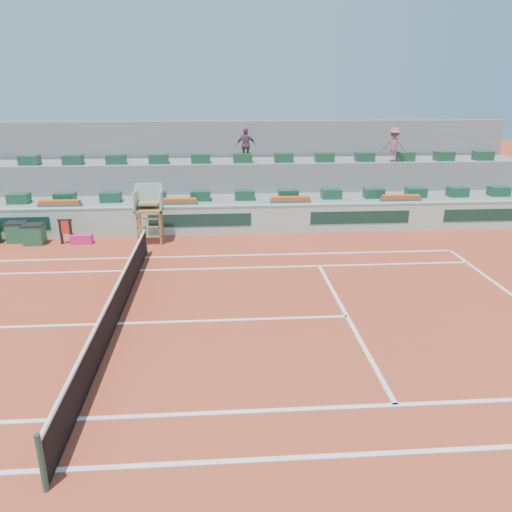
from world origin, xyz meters
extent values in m
plane|color=#A73920|center=(0.00, 0.00, 0.00)|extent=(90.00, 90.00, 0.00)
cube|color=gray|center=(0.00, 10.70, 0.60)|extent=(36.00, 4.00, 1.20)
cube|color=gray|center=(0.00, 12.30, 1.30)|extent=(36.00, 2.40, 2.60)
cube|color=gray|center=(0.00, 13.90, 2.20)|extent=(36.00, 0.40, 4.40)
cube|color=#EF1F81|center=(-2.82, 7.45, 0.19)|extent=(0.86, 0.38, 0.38)
imported|color=#684553|center=(4.18, 11.82, 3.41)|extent=(0.97, 0.44, 1.62)
imported|color=#A45268|center=(11.32, 11.41, 3.42)|extent=(1.21, 0.98, 1.63)
cube|color=white|center=(0.00, -5.49, 0.01)|extent=(23.77, 0.12, 0.01)
cube|color=white|center=(0.00, 5.49, 0.01)|extent=(23.77, 0.12, 0.01)
cube|color=white|center=(0.00, -4.12, 0.01)|extent=(23.77, 0.12, 0.01)
cube|color=white|center=(0.00, 4.12, 0.01)|extent=(23.77, 0.12, 0.01)
cube|color=white|center=(6.40, 0.00, 0.01)|extent=(0.12, 8.23, 0.01)
cube|color=white|center=(0.00, 0.00, 0.01)|extent=(12.80, 0.12, 0.01)
cube|color=black|center=(0.00, 0.00, 0.46)|extent=(0.03, 11.87, 0.92)
cube|color=white|center=(0.00, 0.00, 0.95)|extent=(0.06, 11.87, 0.07)
cylinder|color=#1D4433|center=(0.00, -5.94, 0.55)|extent=(0.10, 0.10, 1.10)
cylinder|color=#1D4433|center=(0.00, 5.94, 0.55)|extent=(0.10, 0.10, 1.10)
cube|color=#9EC7B1|center=(0.00, 8.50, 0.60)|extent=(36.00, 0.30, 1.20)
cube|color=#80AC9D|center=(0.00, 8.50, 1.23)|extent=(36.00, 0.34, 0.06)
cube|color=#123329|center=(2.00, 8.34, 0.65)|extent=(4.40, 0.02, 0.56)
cube|color=#123329|center=(9.00, 8.34, 0.65)|extent=(4.40, 0.02, 0.56)
cube|color=#123329|center=(15.00, 8.34, 0.65)|extent=(4.40, 0.02, 0.56)
cube|color=olive|center=(-0.45, 7.05, 0.68)|extent=(0.08, 0.08, 1.35)
cube|color=olive|center=(0.45, 7.05, 0.68)|extent=(0.08, 0.08, 1.35)
cube|color=olive|center=(-0.45, 7.75, 0.68)|extent=(0.08, 0.08, 1.35)
cube|color=olive|center=(0.45, 7.75, 0.68)|extent=(0.08, 0.08, 1.35)
cube|color=olive|center=(0.00, 7.40, 1.39)|extent=(1.10, 0.90, 0.08)
cube|color=#9EC7B1|center=(0.00, 7.78, 1.90)|extent=(1.10, 0.08, 1.00)
cube|color=#9EC7B1|center=(-0.52, 7.40, 1.75)|extent=(0.06, 0.90, 0.80)
cube|color=#9EC7B1|center=(0.52, 7.40, 1.75)|extent=(0.06, 0.90, 0.80)
cube|color=olive|center=(0.00, 7.50, 1.63)|extent=(0.80, 0.60, 0.08)
cube|color=olive|center=(0.00, 7.05, 0.35)|extent=(0.90, 0.08, 0.06)
cube|color=olive|center=(0.00, 7.05, 0.75)|extent=(0.90, 0.08, 0.06)
cube|color=olive|center=(0.00, 7.05, 1.10)|extent=(0.90, 0.08, 0.06)
cube|color=#18482D|center=(-6.00, 9.80, 1.42)|extent=(0.90, 0.60, 0.44)
cube|color=#18482D|center=(-4.00, 9.80, 1.42)|extent=(0.90, 0.60, 0.44)
cube|color=#18482D|center=(-2.00, 9.80, 1.42)|extent=(0.90, 0.60, 0.44)
cube|color=#18482D|center=(0.00, 9.80, 1.42)|extent=(0.90, 0.60, 0.44)
cube|color=#18482D|center=(2.00, 9.80, 1.42)|extent=(0.90, 0.60, 0.44)
cube|color=#18482D|center=(4.00, 9.80, 1.42)|extent=(0.90, 0.60, 0.44)
cube|color=#18482D|center=(6.00, 9.80, 1.42)|extent=(0.90, 0.60, 0.44)
cube|color=#18482D|center=(8.00, 9.80, 1.42)|extent=(0.90, 0.60, 0.44)
cube|color=#18482D|center=(10.00, 9.80, 1.42)|extent=(0.90, 0.60, 0.44)
cube|color=#18482D|center=(12.00, 9.80, 1.42)|extent=(0.90, 0.60, 0.44)
cube|color=#18482D|center=(14.00, 9.80, 1.42)|extent=(0.90, 0.60, 0.44)
cube|color=#18482D|center=(16.00, 9.80, 1.42)|extent=(0.90, 0.60, 0.44)
cube|color=#18482D|center=(-6.00, 11.70, 2.82)|extent=(0.90, 0.60, 0.44)
cube|color=#18482D|center=(-4.00, 11.70, 2.82)|extent=(0.90, 0.60, 0.44)
cube|color=#18482D|center=(-2.00, 11.70, 2.82)|extent=(0.90, 0.60, 0.44)
cube|color=#18482D|center=(0.00, 11.70, 2.82)|extent=(0.90, 0.60, 0.44)
cube|color=#18482D|center=(2.00, 11.70, 2.82)|extent=(0.90, 0.60, 0.44)
cube|color=#18482D|center=(4.00, 11.70, 2.82)|extent=(0.90, 0.60, 0.44)
cube|color=#18482D|center=(6.00, 11.70, 2.82)|extent=(0.90, 0.60, 0.44)
cube|color=#18482D|center=(8.00, 11.70, 2.82)|extent=(0.90, 0.60, 0.44)
cube|color=#18482D|center=(10.00, 11.70, 2.82)|extent=(0.90, 0.60, 0.44)
cube|color=#18482D|center=(12.00, 11.70, 2.82)|extent=(0.90, 0.60, 0.44)
cube|color=#18482D|center=(14.00, 11.70, 2.82)|extent=(0.90, 0.60, 0.44)
cube|color=#18482D|center=(16.00, 11.70, 2.82)|extent=(0.90, 0.60, 0.44)
cube|color=#525252|center=(-4.00, 9.00, 1.28)|extent=(1.80, 0.36, 0.16)
cube|color=#DA4912|center=(-4.00, 9.00, 1.42)|extent=(1.70, 0.32, 0.12)
cube|color=#525252|center=(1.00, 9.00, 1.28)|extent=(1.80, 0.36, 0.16)
cube|color=#DA4912|center=(1.00, 9.00, 1.42)|extent=(1.70, 0.32, 0.12)
cube|color=#525252|center=(6.00, 9.00, 1.28)|extent=(1.80, 0.36, 0.16)
cube|color=#DA4912|center=(6.00, 9.00, 1.42)|extent=(1.70, 0.32, 0.12)
cube|color=#525252|center=(11.00, 9.00, 1.28)|extent=(1.80, 0.36, 0.16)
cube|color=#DA4912|center=(11.00, 9.00, 1.42)|extent=(1.70, 0.32, 0.12)
cube|color=#1B5234|center=(-4.71, 7.53, 0.40)|extent=(0.78, 0.67, 0.80)
cube|color=black|center=(-4.71, 7.53, 0.82)|extent=(0.82, 0.71, 0.04)
cube|color=#1B5234|center=(-5.51, 7.90, 0.40)|extent=(0.76, 0.65, 0.80)
cube|color=black|center=(-5.51, 7.90, 0.82)|extent=(0.80, 0.69, 0.04)
cube|color=black|center=(-3.62, 7.48, 0.50)|extent=(0.10, 0.10, 1.00)
cube|color=black|center=(-3.22, 7.48, 0.50)|extent=(0.10, 0.10, 1.00)
cube|color=black|center=(-3.42, 7.48, 1.00)|extent=(0.57, 0.08, 0.06)
cube|color=red|center=(-3.42, 7.46, 0.70)|extent=(0.42, 0.04, 0.56)
camera|label=1|loc=(2.93, -12.53, 6.23)|focal=35.00mm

